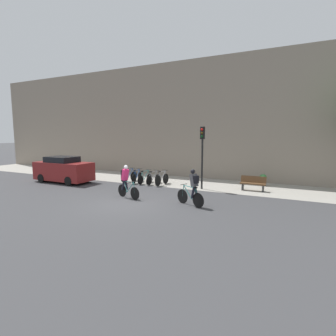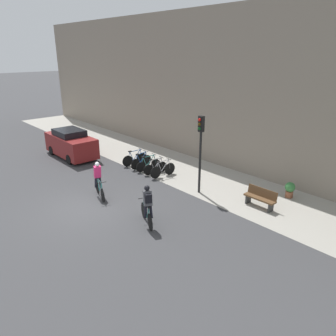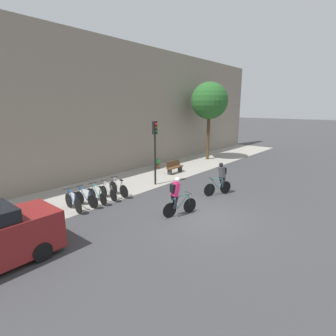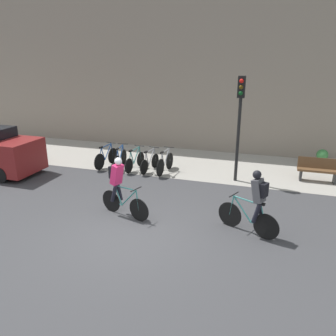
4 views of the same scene
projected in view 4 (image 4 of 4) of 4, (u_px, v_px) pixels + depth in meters
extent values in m
plane|color=#3D3D3F|center=(128.00, 234.00, 8.70)|extent=(200.00, 200.00, 0.00)
cube|color=#A39E93|center=(190.00, 163.00, 14.80)|extent=(44.00, 4.50, 0.01)
cube|color=gray|center=(205.00, 57.00, 15.68)|extent=(44.00, 0.60, 9.15)
cylinder|color=black|center=(139.00, 210.00, 9.33)|extent=(0.66, 0.24, 0.68)
cylinder|color=black|center=(111.00, 201.00, 9.93)|extent=(0.66, 0.24, 0.68)
cylinder|color=teal|center=(129.00, 198.00, 9.45)|extent=(0.58, 0.22, 0.62)
cylinder|color=teal|center=(118.00, 195.00, 9.67)|extent=(0.28, 0.12, 0.58)
cylinder|color=teal|center=(125.00, 188.00, 9.43)|extent=(0.79, 0.28, 0.07)
cylinder|color=teal|center=(116.00, 203.00, 9.81)|extent=(0.43, 0.16, 0.05)
cylinder|color=teal|center=(113.00, 193.00, 9.79)|extent=(0.23, 0.10, 0.56)
cylinder|color=teal|center=(138.00, 200.00, 9.27)|extent=(0.13, 0.07, 0.59)
cylinder|color=black|center=(136.00, 189.00, 9.19)|extent=(0.16, 0.45, 0.03)
cube|color=black|center=(115.00, 184.00, 9.64)|extent=(0.21, 0.14, 0.06)
cube|color=#E52866|center=(117.00, 174.00, 9.48)|extent=(0.40, 0.40, 0.63)
sphere|color=silver|center=(118.00, 161.00, 9.31)|extent=(0.28, 0.28, 0.22)
cylinder|color=black|center=(114.00, 193.00, 9.60)|extent=(0.29, 0.19, 0.56)
cylinder|color=black|center=(119.00, 191.00, 9.77)|extent=(0.26, 0.18, 0.56)
cube|color=black|center=(113.00, 172.00, 9.54)|extent=(0.21, 0.29, 0.36)
cylinder|color=black|center=(230.00, 214.00, 9.05)|extent=(0.66, 0.31, 0.70)
cylinder|color=black|center=(266.00, 227.00, 8.37)|extent=(0.66, 0.31, 0.70)
cylinder|color=teal|center=(242.00, 209.00, 8.73)|extent=(0.55, 0.27, 0.62)
cylinder|color=teal|center=(256.00, 214.00, 8.49)|extent=(0.27, 0.15, 0.58)
cylinder|color=teal|center=(247.00, 200.00, 8.57)|extent=(0.74, 0.36, 0.07)
cylinder|color=teal|center=(258.00, 224.00, 8.51)|extent=(0.41, 0.20, 0.05)
cylinder|color=teal|center=(264.00, 216.00, 8.35)|extent=(0.22, 0.12, 0.56)
cylinder|color=teal|center=(232.00, 205.00, 8.93)|extent=(0.13, 0.08, 0.59)
cylinder|color=black|center=(234.00, 195.00, 8.80)|extent=(0.21, 0.43, 0.03)
cube|color=black|center=(261.00, 204.00, 8.31)|extent=(0.22, 0.15, 0.06)
cube|color=#4C4C51|center=(259.00, 191.00, 8.27)|extent=(0.42, 0.42, 0.63)
sphere|color=black|center=(257.00, 175.00, 8.19)|extent=(0.29, 0.29, 0.22)
cylinder|color=black|center=(260.00, 210.00, 8.50)|extent=(0.30, 0.21, 0.56)
cylinder|color=black|center=(256.00, 213.00, 8.34)|extent=(0.26, 0.20, 0.56)
cube|color=black|center=(264.00, 190.00, 8.17)|extent=(0.23, 0.29, 0.36)
cylinder|color=black|center=(113.00, 156.00, 14.61)|extent=(0.11, 0.70, 0.70)
cylinder|color=black|center=(99.00, 162.00, 13.73)|extent=(0.11, 0.70, 0.70)
cylinder|color=#1E478C|center=(108.00, 152.00, 14.22)|extent=(0.10, 0.56, 0.62)
cylinder|color=#1E478C|center=(103.00, 154.00, 13.90)|extent=(0.07, 0.26, 0.58)
cylinder|color=#1E478C|center=(106.00, 146.00, 14.04)|extent=(0.12, 0.75, 0.07)
cylinder|color=#1E478C|center=(102.00, 161.00, 13.91)|extent=(0.08, 0.41, 0.05)
cylinder|color=#1E478C|center=(100.00, 155.00, 13.72)|extent=(0.05, 0.21, 0.56)
cylinder|color=#1E478C|center=(112.00, 150.00, 14.48)|extent=(0.05, 0.12, 0.58)
cylinder|color=black|center=(111.00, 143.00, 14.34)|extent=(0.46, 0.08, 0.03)
cube|color=black|center=(101.00, 147.00, 13.70)|extent=(0.10, 0.21, 0.06)
cylinder|color=black|center=(124.00, 157.00, 14.44)|extent=(0.12, 0.68, 0.68)
cylinder|color=black|center=(117.00, 164.00, 13.52)|extent=(0.12, 0.68, 0.68)
cylinder|color=#1E478C|center=(121.00, 153.00, 14.04)|extent=(0.11, 0.54, 0.62)
cylinder|color=#1E478C|center=(119.00, 156.00, 13.70)|extent=(0.07, 0.26, 0.58)
cylinder|color=#1E478C|center=(120.00, 147.00, 13.85)|extent=(0.13, 0.73, 0.07)
cylinder|color=#1E478C|center=(118.00, 163.00, 13.70)|extent=(0.08, 0.40, 0.05)
cylinder|color=#1E478C|center=(117.00, 157.00, 13.51)|extent=(0.06, 0.21, 0.56)
cylinder|color=#1E478C|center=(123.00, 151.00, 14.31)|extent=(0.05, 0.12, 0.58)
cylinder|color=black|center=(123.00, 144.00, 14.17)|extent=(0.46, 0.09, 0.03)
cube|color=black|center=(117.00, 149.00, 13.50)|extent=(0.11, 0.21, 0.06)
cylinder|color=black|center=(141.00, 159.00, 14.25)|extent=(0.09, 0.62, 0.62)
cylinder|color=black|center=(129.00, 166.00, 13.34)|extent=(0.09, 0.62, 0.62)
cylinder|color=teal|center=(137.00, 155.00, 13.85)|extent=(0.09, 0.57, 0.62)
cylinder|color=teal|center=(132.00, 158.00, 13.52)|extent=(0.06, 0.27, 0.58)
cylinder|color=teal|center=(135.00, 149.00, 13.66)|extent=(0.11, 0.77, 0.07)
cylinder|color=teal|center=(131.00, 165.00, 13.52)|extent=(0.07, 0.42, 0.05)
cylinder|color=teal|center=(130.00, 159.00, 13.33)|extent=(0.05, 0.22, 0.56)
cylinder|color=teal|center=(140.00, 153.00, 14.12)|extent=(0.05, 0.12, 0.59)
cylinder|color=black|center=(139.00, 146.00, 13.98)|extent=(0.46, 0.07, 0.03)
cube|color=black|center=(131.00, 151.00, 13.31)|extent=(0.10, 0.21, 0.06)
cylinder|color=black|center=(155.00, 161.00, 14.02)|extent=(0.11, 0.62, 0.62)
cylinder|color=black|center=(144.00, 167.00, 13.18)|extent=(0.11, 0.62, 0.62)
cylinder|color=#99999E|center=(151.00, 156.00, 13.64)|extent=(0.11, 0.54, 0.62)
cylinder|color=#99999E|center=(147.00, 159.00, 13.34)|extent=(0.07, 0.26, 0.58)
cylinder|color=#99999E|center=(150.00, 151.00, 13.46)|extent=(0.13, 0.72, 0.07)
cylinder|color=#99999E|center=(146.00, 166.00, 13.35)|extent=(0.08, 0.39, 0.05)
cylinder|color=#99999E|center=(145.00, 160.00, 13.17)|extent=(0.06, 0.21, 0.56)
cylinder|color=#99999E|center=(155.00, 155.00, 13.89)|extent=(0.05, 0.12, 0.58)
cylinder|color=black|center=(154.00, 147.00, 13.76)|extent=(0.46, 0.09, 0.03)
cube|color=black|center=(146.00, 152.00, 13.14)|extent=(0.10, 0.21, 0.06)
cylinder|color=black|center=(170.00, 161.00, 13.82)|extent=(0.09, 0.71, 0.71)
cylinder|color=black|center=(160.00, 168.00, 12.95)|extent=(0.09, 0.71, 0.71)
cylinder|color=#99999E|center=(167.00, 157.00, 13.44)|extent=(0.08, 0.55, 0.62)
cylinder|color=#99999E|center=(163.00, 159.00, 13.12)|extent=(0.06, 0.26, 0.58)
cylinder|color=#99999E|center=(166.00, 151.00, 13.26)|extent=(0.10, 0.74, 0.07)
cylinder|color=#99999E|center=(162.00, 167.00, 13.13)|extent=(0.06, 0.40, 0.05)
cylinder|color=#99999E|center=(161.00, 161.00, 12.95)|extent=(0.05, 0.21, 0.56)
cylinder|color=#99999E|center=(169.00, 155.00, 13.70)|extent=(0.04, 0.12, 0.58)
cylinder|color=black|center=(169.00, 147.00, 13.56)|extent=(0.46, 0.06, 0.03)
cube|color=black|center=(162.00, 152.00, 12.93)|extent=(0.10, 0.21, 0.06)
cylinder|color=black|center=(238.00, 131.00, 12.01)|extent=(0.12, 0.12, 3.89)
cube|color=black|center=(241.00, 87.00, 11.52)|extent=(0.26, 0.20, 0.76)
sphere|color=red|center=(242.00, 81.00, 11.34)|extent=(0.15, 0.15, 0.15)
sphere|color=#4C380A|center=(241.00, 87.00, 11.40)|extent=(0.15, 0.15, 0.15)
sphere|color=#0C4719|center=(241.00, 93.00, 11.47)|extent=(0.15, 0.15, 0.15)
cube|color=brown|center=(318.00, 170.00, 12.35)|extent=(1.50, 0.40, 0.08)
cube|color=brown|center=(319.00, 163.00, 12.44)|extent=(1.50, 0.12, 0.40)
cube|color=#2D2D2D|center=(301.00, 174.00, 12.60)|extent=(0.08, 0.36, 0.45)
cube|color=#2D2D2D|center=(335.00, 178.00, 12.25)|extent=(0.08, 0.36, 0.45)
cylinder|color=black|center=(1.00, 175.00, 12.30)|extent=(0.62, 0.20, 0.62)
cylinder|color=black|center=(31.00, 163.00, 13.78)|extent=(0.62, 0.20, 0.62)
cylinder|color=brown|center=(321.00, 163.00, 14.18)|extent=(0.36, 0.36, 0.32)
sphere|color=#387A3D|center=(322.00, 155.00, 14.06)|extent=(0.48, 0.48, 0.48)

